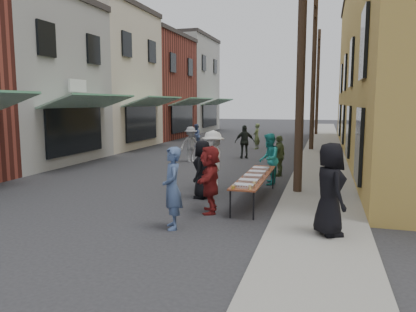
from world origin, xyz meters
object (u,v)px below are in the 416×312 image
Objects in this scene: utility_pole_near at (302,46)px; serving_table at (255,177)px; catering_tray_sausage at (244,186)px; server at (330,189)px; guest_front_a at (203,169)px; utility_pole_far at (318,83)px; guest_front_c at (269,159)px; utility_pole_mid at (314,74)px.

serving_table is (-1.13, -1.26, -3.79)m from utility_pole_near.
catering_tray_sausage is 0.26× the size of server.
utility_pole_near reaches higher than server.
catering_tray_sausage is at bearing 37.15° from server.
utility_pole_far is at bearing 177.43° from guest_front_a.
serving_table is at bearing 12.74° from server.
utility_pole_near reaches higher than guest_front_a.
guest_front_a is 3.04m from guest_front_c.
utility_pole_mid is at bearing 90.00° from utility_pole_near.
utility_pole_mid is 2.25× the size of serving_table.
utility_pole_near is at bearing 48.31° from serving_table.
guest_front_c is (1.62, 2.56, 0.03)m from guest_front_a.
utility_pole_near is 4.85m from catering_tray_sausage.
server is at bearing 55.55° from guest_front_a.
server reaches higher than catering_tray_sausage.
utility_pole_near is 24.00m from utility_pole_far.
utility_pole_mid is at bearing -90.00° from utility_pole_far.
guest_front_c is 0.93× the size of server.
utility_pole_mid is 16.46m from server.
server reaches higher than guest_front_c.
utility_pole_far is 25.67m from guest_front_a.
utility_pole_mid is 12.00m from utility_pole_far.
utility_pole_far is 5.03× the size of guest_front_c.
utility_pole_far is 4.65× the size of server.
utility_pole_near is 2.25× the size of serving_table.
server is (2.03, -2.81, 0.35)m from serving_table.
utility_pole_near is 5.40m from server.
server is at bearing -29.76° from catering_tray_sausage.
utility_pole_far is (0.00, 24.00, 0.00)m from utility_pole_near.
guest_front_c reaches higher than catering_tray_sausage.
catering_tray_sausage is at bearing -3.94° from guest_front_c.
guest_front_c is (-1.08, 1.30, -3.60)m from utility_pole_near.
guest_front_c is 5.73m from server.
utility_pole_far is 5.18× the size of guest_front_a.
guest_front_a is 4.57m from server.
utility_pole_mid is at bearing 85.14° from serving_table.
utility_pole_far reaches higher than server.
catering_tray_sausage is 0.29× the size of guest_front_a.
guest_front_c is at bearing -95.74° from utility_pole_mid.
guest_front_c is (0.05, 2.57, 0.18)m from serving_table.
utility_pole_mid and utility_pole_far have the same top height.
utility_pole_far is at bearing 87.60° from catering_tray_sausage.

